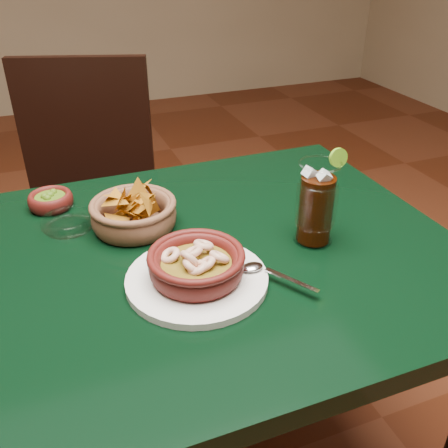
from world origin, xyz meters
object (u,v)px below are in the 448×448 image
object	(u,v)px
dining_table	(154,301)
dining_chair	(87,203)
cola_drink	(316,204)
shrimp_plate	(197,268)
chip_basket	(134,213)

from	to	relation	value
dining_table	dining_chair	world-z (taller)	dining_chair
dining_chair	cola_drink	bearing A→B (deg)	-64.13
dining_chair	dining_table	bearing A→B (deg)	-86.12
dining_table	cola_drink	world-z (taller)	cola_drink
dining_table	shrimp_plate	bearing A→B (deg)	-58.20
chip_basket	cola_drink	bearing A→B (deg)	-29.29
dining_chair	cola_drink	distance (m)	0.89
chip_basket	dining_table	bearing A→B (deg)	-89.94
dining_chair	cola_drink	xyz separation A→B (m)	(0.37, -0.76, 0.30)
shrimp_plate	cola_drink	bearing A→B (deg)	10.51
dining_chair	chip_basket	xyz separation A→B (m)	(0.05, -0.58, 0.25)
dining_chair	chip_basket	size ratio (longest dim) A/B	4.60
shrimp_plate	cola_drink	world-z (taller)	cola_drink
dining_chair	chip_basket	bearing A→B (deg)	-85.26
shrimp_plate	cola_drink	distance (m)	0.27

